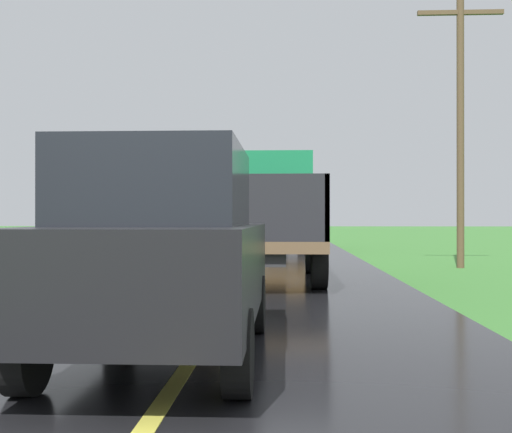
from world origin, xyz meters
TOP-DOWN VIEW (x-y plane):
  - road_surface at (0.00, 0.00)m, footprint 6.40×120.00m
  - centre_line at (0.00, 0.00)m, footprint 0.14×108.00m
  - banana_truck_near at (0.40, 10.00)m, footprint 2.38×5.82m
  - banana_truck_far at (0.49, 24.52)m, footprint 2.38×5.81m
  - utility_pole_roadside at (5.63, 13.47)m, footprint 2.32×0.20m
  - following_car at (-0.26, 1.79)m, footprint 1.74×4.10m

SIDE VIEW (x-z plane):
  - road_surface at x=0.00m, z-range 0.00..0.08m
  - centre_line at x=0.00m, z-range 0.08..0.09m
  - following_car at x=-0.26m, z-range 0.11..2.03m
  - banana_truck_near at x=0.40m, z-range 0.06..2.86m
  - banana_truck_far at x=0.49m, z-range 0.07..2.87m
  - utility_pole_roadside at x=5.63m, z-range 0.33..7.72m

